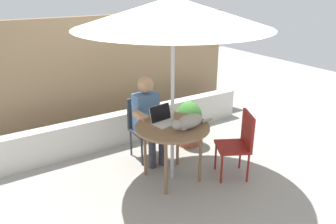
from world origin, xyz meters
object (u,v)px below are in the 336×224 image
patio_umbrella (173,12)px  person_seated (148,115)px  patio_table (172,131)px  chair_empty (239,140)px  laptop (163,118)px  chair_occupied (143,123)px  cat (188,122)px  potted_plant_near_fence (189,123)px

patio_umbrella → person_seated: patio_umbrella is taller
patio_table → chair_empty: 0.88m
patio_table → chair_empty: chair_empty is taller
laptop → person_seated: bearing=84.5°
chair_occupied → cat: (0.12, -0.93, 0.32)m
patio_table → chair_occupied: 0.78m
patio_umbrella → potted_plant_near_fence: patio_umbrella is taller
chair_empty → person_seated: person_seated is taller
person_seated → laptop: 0.47m
patio_table → person_seated: person_seated is taller
patio_table → patio_umbrella: (0.00, 0.00, 1.42)m
patio_umbrella → laptop: size_ratio=6.88×
chair_occupied → person_seated: bearing=-90.0°
chair_occupied → laptop: laptop is taller
person_seated → cat: bearing=-81.1°
person_seated → cat: 0.79m
patio_table → laptop: (-0.04, 0.15, 0.13)m
cat → laptop: bearing=117.5°
patio_table → potted_plant_near_fence: (0.76, 0.69, -0.31)m
chair_occupied → chair_empty: size_ratio=1.00×
chair_empty → person_seated: bearing=127.3°
patio_umbrella → person_seated: bearing=90.0°
patio_umbrella → chair_occupied: (0.00, 0.76, -1.58)m
person_seated → potted_plant_near_fence: size_ratio=1.72×
patio_umbrella → patio_table: bearing=0.0°
chair_empty → potted_plant_near_fence: (-0.00, 1.09, -0.15)m
patio_table → cat: (0.12, -0.16, 0.15)m
chair_occupied → potted_plant_near_fence: (0.76, -0.07, -0.15)m
person_seated → potted_plant_near_fence: person_seated is taller
chair_empty → potted_plant_near_fence: 1.10m
patio_umbrella → person_seated: (-0.00, 0.61, -1.41)m
patio_umbrella → chair_occupied: bearing=90.0°
laptop → potted_plant_near_fence: bearing=33.9°
potted_plant_near_fence → laptop: bearing=-146.1°
chair_occupied → patio_umbrella: bearing=-90.0°
person_seated → cat: person_seated is taller
laptop → patio_umbrella: bearing=-73.9°
potted_plant_near_fence → chair_occupied: bearing=174.8°
person_seated → chair_empty: bearing=-52.7°
patio_umbrella → chair_occupied: 1.76m
patio_umbrella → chair_occupied: size_ratio=2.57×
person_seated → laptop: (-0.04, -0.45, 0.13)m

